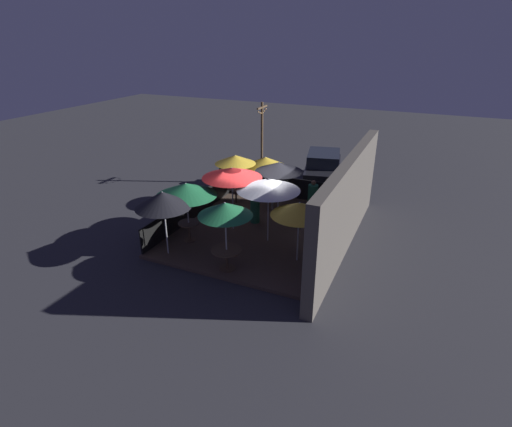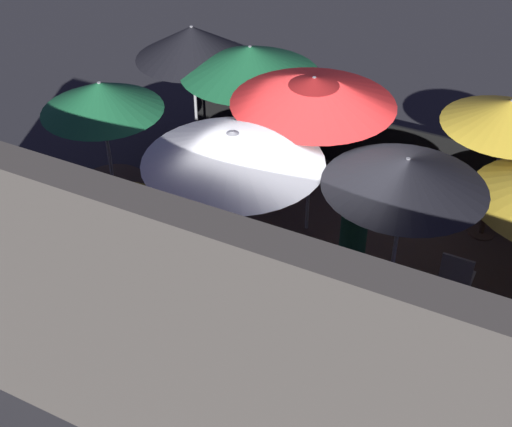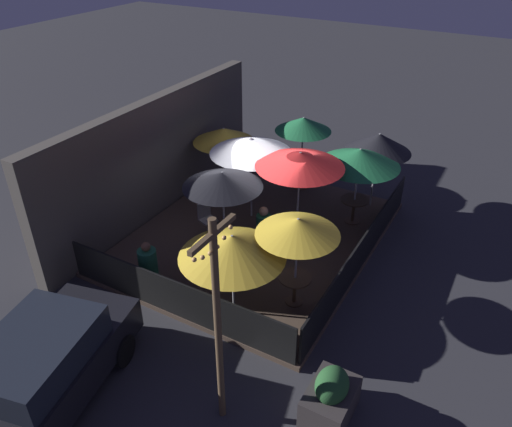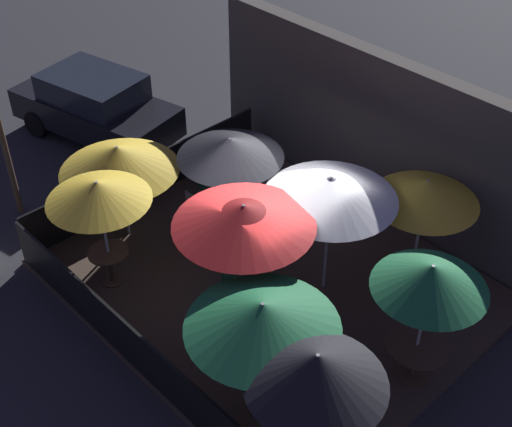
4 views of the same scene
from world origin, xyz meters
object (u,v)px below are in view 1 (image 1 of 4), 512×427
object	(u,v)px
patio_umbrella_1	(235,159)
patio_umbrella_8	(163,200)
patio_chair_1	(274,198)
planter_box	(225,175)
patio_chair_0	(295,215)
patron_1	(255,209)
patron_0	(313,195)
light_post	(262,140)
patio_umbrella_7	(279,167)
patio_umbrella_6	(299,209)
patio_umbrella_2	(186,189)
dining_table_1	(236,191)
patio_umbrella_3	(232,173)
dining_table_0	(227,253)
patio_umbrella_4	(268,185)
parked_car_0	(323,167)
dining_table_2	(189,226)
patio_umbrella_5	(265,163)
patio_umbrella_0	(225,209)

from	to	relation	value
patio_umbrella_1	patio_umbrella_8	xyz separation A→B (m)	(5.02, -0.11, -0.01)
patio_chair_1	planter_box	bearing A→B (deg)	-32.31
patio_chair_0	patron_1	bearing A→B (deg)	27.94
patron_0	light_post	xyz separation A→B (m)	(-2.08, -3.35, 1.66)
patio_umbrella_1	patio_umbrella_7	bearing A→B (deg)	72.47
patio_umbrella_6	light_post	distance (m)	8.04
patio_umbrella_2	dining_table_1	world-z (taller)	patio_umbrella_2
patio_umbrella_3	patio_chair_1	size ratio (longest dim) A/B	2.60
patio_umbrella_1	dining_table_0	size ratio (longest dim) A/B	2.25
patio_umbrella_4	patio_umbrella_8	size ratio (longest dim) A/B	1.05
patio_umbrella_7	planter_box	world-z (taller)	patio_umbrella_7
patio_umbrella_6	parked_car_0	bearing A→B (deg)	-170.26
parked_car_0	dining_table_2	bearing A→B (deg)	-30.13
patio_umbrella_5	patio_chair_1	xyz separation A→B (m)	(0.93, 0.80, -1.23)
patio_umbrella_4	planter_box	distance (m)	6.98
patio_umbrella_4	patio_chair_1	bearing A→B (deg)	-162.46
dining_table_2	patio_chair_1	xyz separation A→B (m)	(-3.89, 1.78, -0.03)
patio_chair_0	parked_car_0	world-z (taller)	parked_car_0
planter_box	patio_umbrella_6	bearing A→B (deg)	44.99
patio_umbrella_0	patio_chair_0	distance (m)	4.19
patio_chair_1	dining_table_1	bearing A→B (deg)	0.00
dining_table_0	light_post	distance (m)	8.72
patio_umbrella_1	patio_umbrella_5	world-z (taller)	patio_umbrella_1
dining_table_1	light_post	bearing A→B (deg)	-177.74
dining_table_2	planter_box	size ratio (longest dim) A/B	0.69
patio_umbrella_1	patio_chair_0	xyz separation A→B (m)	(1.31, 3.24, -1.50)
patio_umbrella_1	planter_box	size ratio (longest dim) A/B	1.99
dining_table_1	patio_umbrella_5	bearing A→B (deg)	132.48
patio_umbrella_4	patio_chair_0	bearing A→B (deg)	158.72
patio_umbrella_1	patio_umbrella_5	bearing A→B (deg)	132.48
patio_umbrella_6	patio_umbrella_8	world-z (taller)	patio_umbrella_8
dining_table_2	planter_box	bearing A→B (deg)	-163.47
dining_table_0	patio_umbrella_4	bearing A→B (deg)	168.62
patio_umbrella_3	dining_table_0	size ratio (longest dim) A/B	2.53
patio_umbrella_4	dining_table_0	size ratio (longest dim) A/B	2.45
patio_umbrella_4	patio_umbrella_1	bearing A→B (deg)	-135.58
patio_umbrella_0	dining_table_0	xyz separation A→B (m)	(0.00, 0.00, -1.54)
patio_umbrella_4	patio_umbrella_5	xyz separation A→B (m)	(-3.67, -1.67, -0.44)
patio_umbrella_0	patio_umbrella_6	bearing A→B (deg)	126.79
patio_umbrella_6	patio_umbrella_3	bearing A→B (deg)	-112.17
patio_umbrella_1	patio_chair_1	distance (m)	2.36
dining_table_0	patio_umbrella_2	bearing A→B (deg)	-118.17
dining_table_0	patron_0	distance (m)	6.24
patio_umbrella_0	planter_box	world-z (taller)	patio_umbrella_0
patron_0	patio_umbrella_2	bearing A→B (deg)	30.71
dining_table_0	patio_umbrella_3	bearing A→B (deg)	-156.95
patio_umbrella_4	patio_umbrella_6	world-z (taller)	patio_umbrella_4
dining_table_2	parked_car_0	world-z (taller)	parked_car_0
patio_umbrella_0	patio_chair_1	size ratio (longest dim) A/B	2.41
patio_umbrella_2	patio_umbrella_4	bearing A→B (deg)	113.54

